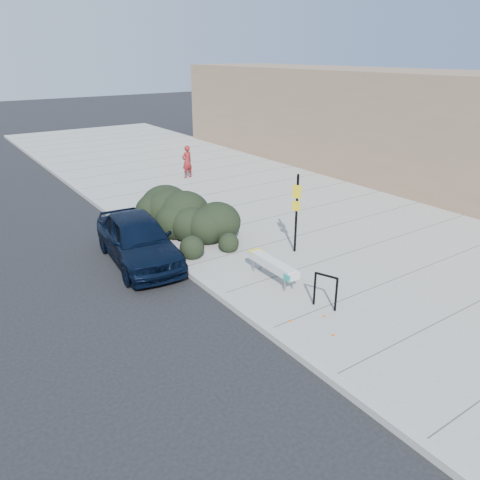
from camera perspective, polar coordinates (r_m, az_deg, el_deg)
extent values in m
plane|color=black|center=(12.24, -2.23, -7.22)|extent=(120.00, 120.00, 0.00)
cube|color=gray|center=(18.96, 3.88, 3.83)|extent=(11.20, 50.00, 0.15)
cube|color=#9E9E99|center=(16.26, -11.79, 0.28)|extent=(0.22, 50.00, 0.17)
cube|color=#7C634A|center=(23.32, 24.12, 11.96)|extent=(6.00, 36.00, 5.00)
cylinder|color=gray|center=(12.27, 5.49, -5.47)|extent=(0.04, 0.04, 0.36)
cylinder|color=gray|center=(12.42, 6.41, -5.17)|extent=(0.04, 0.04, 0.36)
cylinder|color=gray|center=(13.31, 1.63, -3.09)|extent=(0.04, 0.04, 0.36)
cylinder|color=gray|center=(13.44, 2.52, -2.83)|extent=(0.04, 0.04, 0.36)
cylinder|color=gray|center=(12.72, 3.49, -3.61)|extent=(0.07, 1.45, 0.03)
cylinder|color=gray|center=(12.86, 4.40, -3.34)|extent=(0.07, 1.45, 0.03)
cube|color=#B2B2B2|center=(12.73, 3.97, -2.96)|extent=(0.43, 1.91, 0.20)
cube|color=yellow|center=(13.24, 2.03, -1.39)|extent=(0.40, 0.39, 0.02)
cube|color=teal|center=(12.02, 5.74, -4.60)|extent=(0.06, 0.22, 0.18)
cylinder|color=black|center=(11.46, 11.64, -6.56)|extent=(0.06, 0.06, 0.87)
cylinder|color=black|center=(11.64, 9.09, -5.89)|extent=(0.06, 0.06, 0.87)
cylinder|color=black|center=(11.35, 10.50, -4.30)|extent=(0.26, 0.54, 0.06)
cube|color=black|center=(14.33, 6.89, 3.17)|extent=(0.08, 0.08, 2.47)
cube|color=yellow|center=(14.08, 6.94, 5.87)|extent=(0.14, 0.27, 0.40)
cube|color=yellow|center=(14.20, 6.86, 4.14)|extent=(0.13, 0.25, 0.30)
ellipsoid|color=black|center=(15.98, -6.13, 3.60)|extent=(2.82, 4.61, 1.62)
imported|color=black|center=(14.36, -12.35, 0.13)|extent=(2.22, 4.55, 1.50)
imported|color=maroon|center=(23.40, -6.48, 9.46)|extent=(0.64, 0.48, 1.59)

